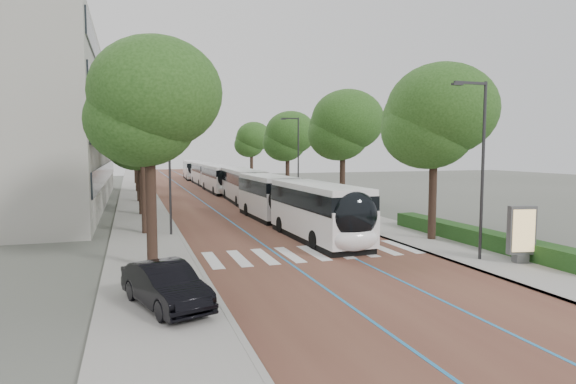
% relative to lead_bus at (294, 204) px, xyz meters
% --- Properties ---
extents(ground, '(160.00, 160.00, 0.00)m').
position_rel_lead_bus_xyz_m(ground, '(-1.56, -7.99, -1.63)').
color(ground, '#51544C').
rests_on(ground, ground).
extents(road, '(11.00, 140.00, 0.02)m').
position_rel_lead_bus_xyz_m(road, '(-1.56, 32.01, -1.62)').
color(road, '#563026').
rests_on(road, ground).
extents(sidewalk_left, '(4.00, 140.00, 0.12)m').
position_rel_lead_bus_xyz_m(sidewalk_left, '(-9.06, 32.01, -1.57)').
color(sidewalk_left, gray).
rests_on(sidewalk_left, ground).
extents(sidewalk_right, '(4.00, 140.00, 0.12)m').
position_rel_lead_bus_xyz_m(sidewalk_right, '(5.94, 32.01, -1.57)').
color(sidewalk_right, gray).
rests_on(sidewalk_right, ground).
extents(kerb_left, '(0.20, 140.00, 0.14)m').
position_rel_lead_bus_xyz_m(kerb_left, '(-7.16, 32.01, -1.57)').
color(kerb_left, gray).
rests_on(kerb_left, ground).
extents(kerb_right, '(0.20, 140.00, 0.14)m').
position_rel_lead_bus_xyz_m(kerb_right, '(4.04, 32.01, -1.57)').
color(kerb_right, gray).
rests_on(kerb_right, ground).
extents(zebra_crossing, '(10.55, 3.60, 0.01)m').
position_rel_lead_bus_xyz_m(zebra_crossing, '(-1.36, -6.99, -1.60)').
color(zebra_crossing, silver).
rests_on(zebra_crossing, ground).
extents(lane_line_left, '(0.12, 126.00, 0.01)m').
position_rel_lead_bus_xyz_m(lane_line_left, '(-3.16, 32.01, -1.60)').
color(lane_line_left, teal).
rests_on(lane_line_left, road).
extents(lane_line_right, '(0.12, 126.00, 0.01)m').
position_rel_lead_bus_xyz_m(lane_line_right, '(0.04, 32.01, -1.60)').
color(lane_line_right, teal).
rests_on(lane_line_right, road).
extents(hedge, '(1.20, 14.00, 0.80)m').
position_rel_lead_bus_xyz_m(hedge, '(7.54, -7.99, -1.11)').
color(hedge, '#1A3D15').
rests_on(hedge, sidewalk_right).
extents(streetlight_near, '(1.82, 0.20, 8.00)m').
position_rel_lead_bus_xyz_m(streetlight_near, '(5.06, -10.99, 3.19)').
color(streetlight_near, '#2B2B2D').
rests_on(streetlight_near, sidewalk_right).
extents(streetlight_far, '(1.82, 0.20, 8.00)m').
position_rel_lead_bus_xyz_m(streetlight_far, '(5.06, 14.01, 3.19)').
color(streetlight_far, '#2B2B2D').
rests_on(streetlight_far, sidewalk_right).
extents(lamp_post_left, '(0.14, 0.14, 8.00)m').
position_rel_lead_bus_xyz_m(lamp_post_left, '(-7.66, 0.01, 2.49)').
color(lamp_post_left, '#2B2B2D').
rests_on(lamp_post_left, sidewalk_left).
extents(trees_left, '(5.54, 60.34, 9.47)m').
position_rel_lead_bus_xyz_m(trees_left, '(-9.06, 16.80, 5.00)').
color(trees_left, black).
rests_on(trees_left, ground).
extents(trees_right, '(6.01, 47.40, 9.25)m').
position_rel_lead_bus_xyz_m(trees_right, '(6.14, 10.39, 4.92)').
color(trees_right, black).
rests_on(trees_right, ground).
extents(lead_bus, '(3.02, 18.46, 3.20)m').
position_rel_lead_bus_xyz_m(lead_bus, '(0.00, 0.00, 0.00)').
color(lead_bus, black).
rests_on(lead_bus, ground).
extents(bus_queued_0, '(3.07, 12.50, 3.20)m').
position_rel_lead_bus_xyz_m(bus_queued_0, '(0.54, 16.63, -0.00)').
color(bus_queued_0, white).
rests_on(bus_queued_0, ground).
extents(bus_queued_1, '(2.59, 12.41, 3.20)m').
position_rel_lead_bus_xyz_m(bus_queued_1, '(0.28, 28.48, -0.00)').
color(bus_queued_1, white).
rests_on(bus_queued_1, ground).
extents(bus_queued_2, '(2.63, 12.42, 3.20)m').
position_rel_lead_bus_xyz_m(bus_queued_2, '(0.51, 42.07, -0.00)').
color(bus_queued_2, white).
rests_on(bus_queued_2, ground).
extents(bus_queued_3, '(3.09, 12.50, 3.20)m').
position_rel_lead_bus_xyz_m(bus_queued_3, '(0.46, 55.98, -0.00)').
color(bus_queued_3, white).
rests_on(bus_queued_3, ground).
extents(ad_panel, '(1.26, 0.58, 2.52)m').
position_rel_lead_bus_xyz_m(ad_panel, '(6.47, -12.13, -0.18)').
color(ad_panel, '#59595B').
rests_on(ad_panel, sidewalk_right).
extents(parked_car, '(2.78, 4.51, 1.40)m').
position_rel_lead_bus_xyz_m(parked_car, '(-8.90, -13.44, -0.81)').
color(parked_car, black).
rests_on(parked_car, sidewalk_left).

